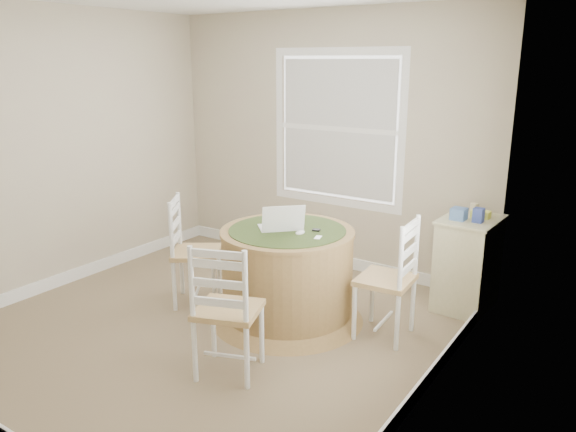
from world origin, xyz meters
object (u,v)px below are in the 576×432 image
Objects in this scene: chair_left at (196,252)px; corner_chest at (467,263)px; round_table at (287,271)px; chair_right at (385,279)px; chair_near at (228,309)px; laptop at (281,226)px.

corner_chest is (2.03, 1.23, -0.07)m from chair_left.
round_table is 0.82m from chair_right.
chair_left is 1.25m from chair_near.
corner_chest is at bearing -92.73° from chair_left.
corner_chest is (0.37, 0.90, -0.07)m from chair_right.
chair_near is 2.25m from corner_chest.
chair_right is at bearing 147.93° from laptop.
chair_near and chair_right have the same top height.
corner_chest is (1.17, 1.07, -0.02)m from round_table.
chair_left is 1.00× the size of chair_right.
chair_left reaches higher than round_table.
laptop reaches higher than corner_chest.
laptop is (-0.18, 0.90, 0.34)m from chair_near.
laptop reaches higher than round_table.
chair_right is 0.93m from laptop.
chair_left is 1.17× the size of corner_chest.
chair_left and chair_right have the same top height.
round_table is 0.88m from chair_left.
round_table is 1.34× the size of chair_left.
chair_right is (1.66, 0.34, 0.00)m from chair_left.
chair_right is (0.67, 1.10, 0.00)m from chair_near.
laptop is at bearing -98.54° from chair_near.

